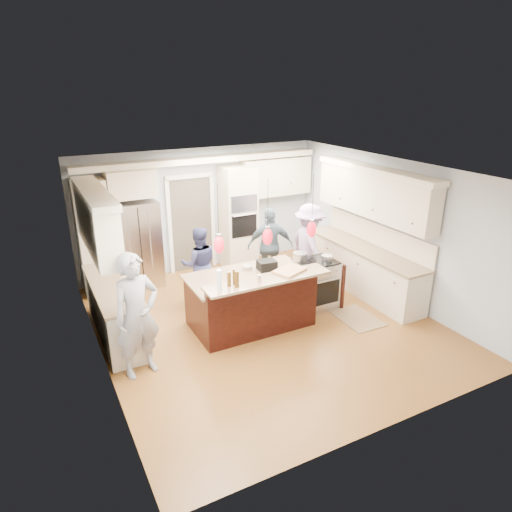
{
  "coord_description": "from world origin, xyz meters",
  "views": [
    {
      "loc": [
        -3.44,
        -6.26,
        4.01
      ],
      "look_at": [
        0.0,
        0.35,
        1.15
      ],
      "focal_mm": 32.0,
      "sensor_mm": 36.0,
      "label": 1
    }
  ],
  "objects": [
    {
      "name": "person_range_side",
      "position": [
        1.6,
        1.06,
        0.86
      ],
      "size": [
        0.69,
        1.14,
        1.72
      ],
      "primitive_type": "imported",
      "rotation": [
        0.0,
        0.0,
        1.53
      ],
      "color": "#A68CBD",
      "rests_on": "ground"
    },
    {
      "name": "island_range",
      "position": [
        1.16,
        0.15,
        0.46
      ],
      "size": [
        0.82,
        0.71,
        0.92
      ],
      "color": "#B7B7BC",
      "rests_on": "ground"
    },
    {
      "name": "beer_bottle_c",
      "position": [
        -0.8,
        -0.5,
        1.25
      ],
      "size": [
        0.08,
        0.08,
        0.25
      ],
      "primitive_type": "cylinder",
      "rotation": [
        0.0,
        0.0,
        0.28
      ],
      "color": "#452B0C",
      "rests_on": "kitchen_island"
    },
    {
      "name": "pot_small",
      "position": [
        1.33,
        0.08,
        0.97
      ],
      "size": [
        0.2,
        0.2,
        0.1
      ],
      "primitive_type": "cylinder",
      "color": "#B7B7BC",
      "rests_on": "island_range"
    },
    {
      "name": "person_far_right",
      "position": [
        0.94,
        1.52,
        0.81
      ],
      "size": [
        1.03,
        0.71,
        1.62
      ],
      "primitive_type": "imported",
      "rotation": [
        0.0,
        0.0,
        2.78
      ],
      "color": "#4C5F6A",
      "rests_on": "ground"
    },
    {
      "name": "pendant_lights",
      "position": [
        -0.25,
        -0.51,
        1.8
      ],
      "size": [
        1.75,
        0.15,
        1.03
      ],
      "color": "black",
      "rests_on": "ground"
    },
    {
      "name": "right_counter_run",
      "position": [
        2.44,
        0.3,
        1.06
      ],
      "size": [
        0.64,
        3.1,
        2.51
      ],
      "color": "beige",
      "rests_on": "ground"
    },
    {
      "name": "person_bar_end",
      "position": [
        -2.3,
        -0.45,
        0.93
      ],
      "size": [
        0.77,
        0.6,
        1.87
      ],
      "primitive_type": "imported",
      "rotation": [
        0.0,
        0.0,
        0.24
      ],
      "color": "gray",
      "rests_on": "ground"
    },
    {
      "name": "cutting_board",
      "position": [
        0.19,
        -0.47,
        1.14
      ],
      "size": [
        0.59,
        0.51,
        0.04
      ],
      "primitive_type": "cube",
      "rotation": [
        0.0,
        0.0,
        0.39
      ],
      "color": "tan",
      "rests_on": "kitchen_island"
    },
    {
      "name": "refrigerator",
      "position": [
        -1.55,
        2.64,
        0.9
      ],
      "size": [
        0.9,
        0.7,
        1.8
      ],
      "primitive_type": "cube",
      "color": "#B7B7BC",
      "rests_on": "ground"
    },
    {
      "name": "oven_column",
      "position": [
        0.75,
        2.67,
        1.15
      ],
      "size": [
        0.72,
        0.69,
        2.3
      ],
      "color": "beige",
      "rests_on": "ground"
    },
    {
      "name": "ground_plane",
      "position": [
        0.0,
        0.0,
        0.0
      ],
      "size": [
        6.0,
        6.0,
        0.0
      ],
      "primitive_type": "plane",
      "color": "olive",
      "rests_on": "ground"
    },
    {
      "name": "pot_large",
      "position": [
        0.89,
        0.31,
        1.0
      ],
      "size": [
        0.26,
        0.26,
        0.15
      ],
      "primitive_type": "cylinder",
      "color": "#B7B7BC",
      "rests_on": "island_range"
    },
    {
      "name": "left_cabinets",
      "position": [
        -2.44,
        0.8,
        1.06
      ],
      "size": [
        0.64,
        2.3,
        2.51
      ],
      "color": "beige",
      "rests_on": "ground"
    },
    {
      "name": "water_bottle",
      "position": [
        -1.09,
        -0.58,
        1.28
      ],
      "size": [
        0.09,
        0.09,
        0.32
      ],
      "primitive_type": "cylinder",
      "rotation": [
        0.0,
        0.0,
        0.17
      ],
      "color": "silver",
      "rests_on": "kitchen_island"
    },
    {
      "name": "floor_rug",
      "position": [
        1.55,
        -0.63,
        0.01
      ],
      "size": [
        0.65,
        0.94,
        0.01
      ],
      "primitive_type": "cube",
      "rotation": [
        0.0,
        0.0,
        -0.02
      ],
      "color": "#92734F",
      "rests_on": "ground"
    },
    {
      "name": "beer_bottle_a",
      "position": [
        -0.91,
        -0.52,
        1.24
      ],
      "size": [
        0.07,
        0.07,
        0.24
      ],
      "primitive_type": "cylinder",
      "rotation": [
        0.0,
        0.0,
        -0.15
      ],
      "color": "#452B0C",
      "rests_on": "kitchen_island"
    },
    {
      "name": "drink_can",
      "position": [
        -0.43,
        -0.6,
        1.18
      ],
      "size": [
        0.08,
        0.08,
        0.12
      ],
      "primitive_type": "cylinder",
      "rotation": [
        0.0,
        0.0,
        0.42
      ],
      "color": "#B7B7BC",
      "rests_on": "kitchen_island"
    },
    {
      "name": "back_upper_cabinets",
      "position": [
        -0.75,
        2.76,
        1.67
      ],
      "size": [
        5.3,
        0.61,
        2.54
      ],
      "color": "beige",
      "rests_on": "ground"
    },
    {
      "name": "kitchen_island",
      "position": [
        -0.25,
        0.07,
        0.49
      ],
      "size": [
        2.1,
        1.46,
        1.12
      ],
      "color": "black",
      "rests_on": "ground"
    },
    {
      "name": "room_shell",
      "position": [
        0.0,
        0.0,
        1.82
      ],
      "size": [
        5.54,
        6.04,
        2.72
      ],
      "color": "#B2BCC6",
      "rests_on": "ground"
    },
    {
      "name": "beer_bottle_b",
      "position": [
        -0.82,
        -0.61,
        1.25
      ],
      "size": [
        0.09,
        0.09,
        0.26
      ],
      "primitive_type": "cylinder",
      "rotation": [
        0.0,
        0.0,
        0.41
      ],
      "color": "#452B0C",
      "rests_on": "kitchen_island"
    },
    {
      "name": "person_far_left",
      "position": [
        -0.66,
        1.43,
        0.73
      ],
      "size": [
        0.83,
        0.72,
        1.47
      ],
      "primitive_type": "imported",
      "rotation": [
        0.0,
        0.0,
        2.89
      ],
      "color": "navy",
      "rests_on": "ground"
    }
  ]
}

